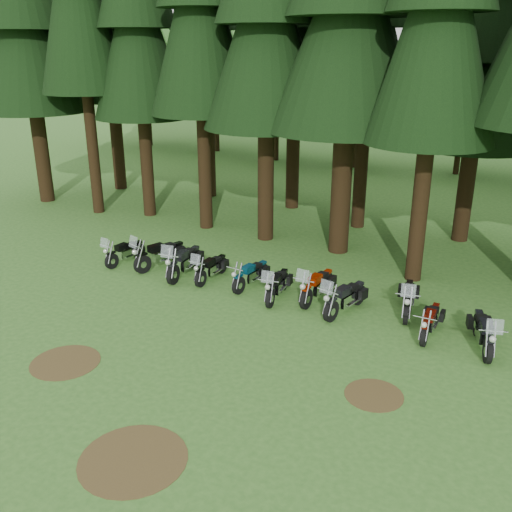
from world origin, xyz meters
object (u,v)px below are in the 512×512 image
object	(u,v)px
motorcycle_2	(184,262)
motorcycle_5	(277,286)
motorcycle_4	(251,275)
motorcycle_10	(483,333)
motorcycle_7	(345,299)
motorcycle_8	(408,299)
motorcycle_0	(125,253)
motorcycle_3	(211,269)
motorcycle_6	(317,286)
motorcycle_1	(160,255)
motorcycle_9	(430,322)

from	to	relation	value
motorcycle_2	motorcycle_5	size ratio (longest dim) A/B	1.14
motorcycle_4	motorcycle_10	distance (m)	7.58
motorcycle_7	motorcycle_8	size ratio (longest dim) A/B	1.01
motorcycle_7	motorcycle_0	bearing A→B (deg)	-168.25
motorcycle_8	motorcycle_10	bearing A→B (deg)	-38.37
motorcycle_3	motorcycle_6	world-z (taller)	motorcycle_6
motorcycle_4	motorcycle_5	xyz separation A→B (m)	(1.21, -0.41, 0.03)
motorcycle_0	motorcycle_1	distance (m)	1.48
motorcycle_0	motorcycle_8	world-z (taller)	motorcycle_8
motorcycle_7	motorcycle_10	xyz separation A→B (m)	(4.05, -0.24, -0.01)
motorcycle_6	motorcycle_8	distance (m)	2.85
motorcycle_4	motorcycle_9	xyz separation A→B (m)	(6.13, -0.52, -0.01)
motorcycle_1	motorcycle_8	size ratio (longest dim) A/B	1.04
motorcycle_5	motorcycle_6	xyz separation A→B (m)	(1.17, 0.52, 0.03)
motorcycle_6	motorcycle_7	bearing A→B (deg)	-19.36
motorcycle_9	motorcycle_1	bearing A→B (deg)	176.14
motorcycle_9	motorcycle_3	bearing A→B (deg)	175.94
motorcycle_1	motorcycle_6	distance (m)	6.17
motorcycle_3	motorcycle_9	world-z (taller)	motorcycle_3
motorcycle_5	motorcycle_10	bearing A→B (deg)	-11.04
motorcycle_9	motorcycle_5	bearing A→B (deg)	177.43
motorcycle_5	motorcycle_8	bearing A→B (deg)	4.29
motorcycle_8	motorcycle_2	bearing A→B (deg)	173.94
motorcycle_5	motorcycle_0	bearing A→B (deg)	170.15
motorcycle_3	motorcycle_4	size ratio (longest dim) A/B	0.99
motorcycle_0	motorcycle_3	distance (m)	3.73
motorcycle_2	motorcycle_1	bearing A→B (deg)	162.19
motorcycle_1	motorcycle_8	xyz separation A→B (m)	(8.98, 0.65, -0.03)
motorcycle_4	motorcycle_2	bearing A→B (deg)	-168.22
motorcycle_0	motorcycle_8	bearing A→B (deg)	10.46
motorcycle_4	motorcycle_6	world-z (taller)	motorcycle_6
motorcycle_9	motorcycle_6	bearing A→B (deg)	169.16
motorcycle_7	motorcycle_4	bearing A→B (deg)	-174.04
motorcycle_9	motorcycle_7	bearing A→B (deg)	174.69
motorcycle_2	motorcycle_3	world-z (taller)	motorcycle_2
motorcycle_9	motorcycle_10	distance (m)	1.43
motorcycle_7	motorcycle_8	bearing A→B (deg)	39.73
motorcycle_2	motorcycle_8	world-z (taller)	motorcycle_2
motorcycle_1	motorcycle_7	xyz separation A→B (m)	(7.29, -0.25, -0.02)
motorcycle_1	motorcycle_8	distance (m)	9.00
motorcycle_4	motorcycle_5	distance (m)	1.28
motorcycle_7	motorcycle_5	bearing A→B (deg)	-166.63
motorcycle_5	motorcycle_7	world-z (taller)	motorcycle_7
motorcycle_6	motorcycle_7	size ratio (longest dim) A/B	1.00
motorcycle_2	motorcycle_6	xyz separation A→B (m)	(4.94, 0.41, -0.04)
motorcycle_1	motorcycle_10	world-z (taller)	motorcycle_1
motorcycle_4	motorcycle_10	xyz separation A→B (m)	(7.55, -0.58, 0.04)
motorcycle_8	motorcycle_10	distance (m)	2.62
motorcycle_5	motorcycle_9	xyz separation A→B (m)	(4.92, -0.11, -0.04)
motorcycle_2	motorcycle_8	xyz separation A→B (m)	(7.75, 0.87, -0.04)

